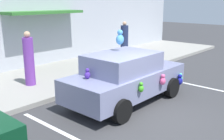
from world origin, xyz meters
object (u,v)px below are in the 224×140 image
at_px(plush_covered_car, 126,77).
at_px(pedestrian_by_lamp, 124,41).
at_px(pedestrian_walking_past, 29,60).
at_px(teddy_bear_on_sidewalk, 133,59).

bearing_deg(plush_covered_car, pedestrian_by_lamp, 39.47).
distance_m(plush_covered_car, pedestrian_walking_past, 3.55).
height_order(plush_covered_car, teddy_bear_on_sidewalk, plush_covered_car).
height_order(teddy_bear_on_sidewalk, pedestrian_walking_past, pedestrian_walking_past).
xyz_separation_m(plush_covered_car, pedestrian_walking_past, (-1.25, 3.31, 0.23)).
bearing_deg(pedestrian_by_lamp, pedestrian_walking_past, -175.05).
relative_size(teddy_bear_on_sidewalk, pedestrian_walking_past, 0.42).
bearing_deg(pedestrian_walking_past, plush_covered_car, -69.33).
xyz_separation_m(plush_covered_car, pedestrian_by_lamp, (4.64, 3.82, 0.22)).
height_order(plush_covered_car, pedestrian_by_lamp, plush_covered_car).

